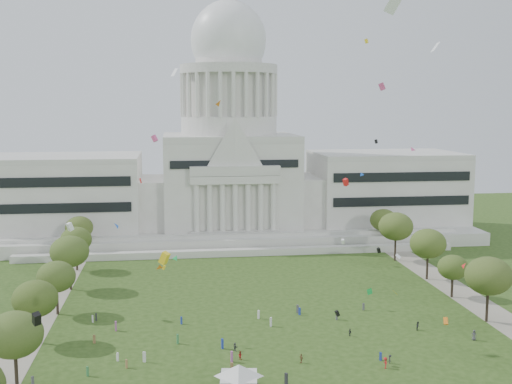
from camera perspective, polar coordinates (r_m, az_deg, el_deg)
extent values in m
plane|color=#284214|center=(113.02, 3.11, -15.28)|extent=(400.00, 400.00, 0.00)
cube|color=#B7B4AB|center=(222.09, -2.38, -3.21)|extent=(160.00, 60.00, 4.00)
cube|color=#B7B4AB|center=(190.17, -1.47, -5.39)|extent=(130.00, 3.00, 2.00)
cube|color=#B7B4AB|center=(197.61, -1.72, -4.44)|extent=(140.00, 3.00, 5.00)
cube|color=beige|center=(221.00, -16.73, -0.18)|extent=(50.00, 34.00, 22.00)
cube|color=beige|center=(230.51, 11.37, 0.32)|extent=(50.00, 34.00, 22.00)
cube|color=beige|center=(216.70, -9.45, -0.90)|extent=(12.00, 26.00, 16.00)
cube|color=beige|center=(221.52, 4.65, -0.64)|extent=(12.00, 26.00, 16.00)
cube|color=beige|center=(218.62, -2.38, 0.86)|extent=(44.00, 38.00, 28.00)
cube|color=beige|center=(198.48, -1.86, 1.09)|extent=(28.00, 3.00, 2.40)
cube|color=black|center=(203.93, -17.50, -0.28)|extent=(46.00, 0.40, 11.00)
cube|color=black|center=(214.20, 12.87, 0.26)|extent=(46.00, 0.40, 11.00)
cylinder|color=beige|center=(217.16, -2.41, 5.95)|extent=(32.00, 32.00, 6.00)
cylinder|color=beige|center=(217.07, -2.42, 8.58)|extent=(28.00, 28.00, 14.00)
cylinder|color=#B7B4AB|center=(217.37, -2.44, 10.83)|extent=(32.40, 32.40, 3.00)
cylinder|color=beige|center=(217.73, -2.45, 12.27)|extent=(22.00, 22.00, 8.00)
ellipsoid|color=silver|center=(218.09, -2.45, 13.32)|extent=(25.00, 25.00, 26.20)
cube|color=gray|center=(142.23, -19.05, -10.79)|extent=(8.00, 160.00, 0.04)
cube|color=gray|center=(154.85, 18.92, -9.26)|extent=(8.00, 160.00, 0.04)
cylinder|color=black|center=(110.23, -20.53, -14.78)|extent=(0.56, 0.56, 5.75)
ellipsoid|color=#37501C|center=(108.09, -20.69, -11.79)|extent=(8.86, 8.86, 7.25)
cylinder|color=black|center=(129.01, -18.92, -11.43)|extent=(0.56, 0.56, 5.47)
ellipsoid|color=#304714|center=(127.27, -19.04, -8.96)|extent=(8.42, 8.42, 6.89)
cylinder|color=black|center=(141.60, 19.85, -9.60)|extent=(0.56, 0.56, 6.20)
ellipsoid|color=#37471B|center=(139.83, 19.97, -7.02)|extent=(9.55, 9.55, 7.82)
cylinder|color=black|center=(144.39, -17.25, -9.34)|extent=(0.56, 0.56, 5.27)
ellipsoid|color=#344C1A|center=(142.88, -17.34, -7.19)|extent=(8.12, 8.12, 6.65)
cylinder|color=black|center=(156.58, 17.03, -8.13)|extent=(0.56, 0.56, 4.56)
ellipsoid|color=#314916|center=(155.36, 17.10, -6.41)|extent=(7.01, 7.01, 5.74)
cylinder|color=black|center=(161.85, -16.16, -7.31)|extent=(0.56, 0.56, 6.03)
ellipsoid|color=#39521D|center=(160.34, -16.24, -5.10)|extent=(9.29, 9.29, 7.60)
cylinder|color=black|center=(170.29, 14.97, -6.53)|extent=(0.56, 0.56, 5.97)
ellipsoid|color=#3C521B|center=(168.87, 15.05, -4.45)|extent=(9.19, 9.19, 7.52)
cylinder|color=black|center=(179.92, -15.64, -5.88)|extent=(0.56, 0.56, 5.41)
ellipsoid|color=#384F1B|center=(178.69, -15.70, -4.09)|extent=(8.33, 8.33, 6.81)
cylinder|color=black|center=(188.04, 12.27, -5.03)|extent=(0.56, 0.56, 6.37)
ellipsoid|color=#3D501C|center=(186.69, 12.33, -3.01)|extent=(9.82, 9.82, 8.03)
cylinder|color=black|center=(197.66, -15.38, -4.67)|extent=(0.56, 0.56, 5.32)
ellipsoid|color=#3D4D1C|center=(196.56, -15.44, -3.06)|extent=(8.19, 8.19, 6.70)
cylinder|color=black|center=(205.48, 11.22, -4.05)|extent=(0.56, 0.56, 5.47)
ellipsoid|color=#384A16|center=(204.39, 11.26, -2.46)|extent=(8.42, 8.42, 6.89)
cylinder|color=#4C4C4C|center=(106.22, -3.16, -16.16)|extent=(0.12, 0.12, 2.35)
cylinder|color=#4C4C4C|center=(106.71, -0.23, -16.03)|extent=(0.12, 0.12, 2.35)
cube|color=silver|center=(103.53, -1.54, -16.04)|extent=(6.30, 6.30, 0.19)
pyramid|color=silver|center=(103.12, -1.54, -15.51)|extent=(8.82, 8.82, 1.88)
imported|color=#4C4C51|center=(130.88, 18.81, -11.95)|extent=(1.14, 0.94, 2.00)
imported|color=#26262B|center=(133.30, 14.21, -11.46)|extent=(0.93, 1.01, 1.77)
imported|color=#B21E1E|center=(114.17, 11.42, -14.66)|extent=(0.71, 1.29, 1.95)
imported|color=olive|center=(114.50, 4.04, -14.54)|extent=(0.85, 1.08, 1.63)
imported|color=#4C4C51|center=(119.39, -1.88, -13.59)|extent=(1.18, 1.52, 1.54)
imported|color=#B21E1E|center=(115.68, -1.43, -14.32)|extent=(0.85, 0.76, 1.49)
imported|color=#26262B|center=(116.40, 11.82, -14.33)|extent=(0.69, 1.07, 1.53)
imported|color=#26262B|center=(127.61, 8.35, -12.24)|extent=(0.71, 0.98, 1.49)
cube|color=#4C4C51|center=(111.87, -19.24, -15.56)|extent=(0.47, 0.43, 1.50)
cube|color=#26262B|center=(106.45, 2.70, -16.24)|extent=(0.54, 0.58, 1.86)
cube|color=#4C4C51|center=(143.16, 9.54, -10.02)|extent=(0.42, 0.27, 1.55)
cube|color=olive|center=(114.34, -11.43, -14.74)|extent=(0.41, 0.47, 1.51)
cube|color=#994C8C|center=(131.90, -12.36, -11.57)|extent=(0.39, 0.56, 1.94)
cube|color=#33723F|center=(112.67, -14.75, -15.16)|extent=(0.46, 0.51, 1.64)
cube|color=navy|center=(133.62, -6.65, -11.27)|extent=(0.40, 0.48, 1.55)
cube|color=silver|center=(137.84, -14.32, -10.87)|extent=(0.39, 0.46, 1.50)
cube|color=#994C8C|center=(114.60, -2.17, -14.42)|extent=(0.39, 0.55, 1.93)
cube|color=#4C4C51|center=(139.64, 3.72, -10.33)|extent=(0.56, 0.52, 1.80)
cube|color=#4C4C51|center=(136.24, 7.19, -10.82)|extent=(0.31, 0.50, 1.90)
cube|color=navy|center=(117.29, 11.01, -14.15)|extent=(0.45, 0.45, 1.48)
cube|color=silver|center=(135.91, 0.23, -10.83)|extent=(0.53, 0.55, 1.79)
cube|color=silver|center=(116.13, -9.90, -14.25)|extent=(0.57, 0.49, 1.85)
cube|color=olive|center=(110.62, -2.16, -15.33)|extent=(0.51, 0.40, 1.69)
cube|color=#33723F|center=(123.38, -6.98, -12.84)|extent=(0.44, 0.56, 1.86)
cube|color=silver|center=(131.40, 1.33, -11.48)|extent=(0.51, 0.58, 1.88)
cube|color=navy|center=(138.44, 3.90, -10.54)|extent=(0.48, 0.49, 1.60)
cube|color=navy|center=(120.37, -3.01, -13.32)|extent=(0.45, 0.57, 1.90)
cube|color=silver|center=(117.45, -12.21, -14.14)|extent=(0.46, 0.46, 1.52)
cube|color=olive|center=(126.49, -14.19, -12.56)|extent=(0.49, 0.39, 1.60)
cube|color=#26262B|center=(138.71, -14.02, -10.73)|extent=(0.27, 0.42, 1.57)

